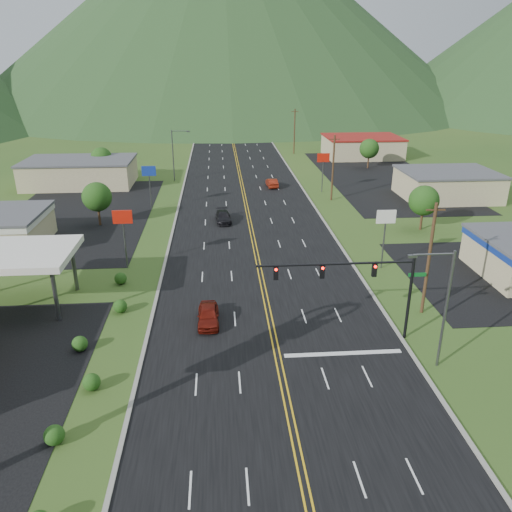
{
  "coord_description": "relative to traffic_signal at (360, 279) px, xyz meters",
  "views": [
    {
      "loc": [
        -4.07,
        -19.76,
        21.05
      ],
      "look_at": [
        -0.93,
        21.23,
        4.5
      ],
      "focal_mm": 35.0,
      "sensor_mm": 36.0,
      "label": 1
    }
  ],
  "objects": [
    {
      "name": "building_east_mid",
      "position": [
        25.52,
        41.0,
        -3.17
      ],
      "size": [
        14.4,
        11.4,
        4.3
      ],
      "color": "#CABB8C",
      "rests_on": "ground"
    },
    {
      "name": "pole_sign_west_a",
      "position": [
        -20.48,
        16.0,
        -0.28
      ],
      "size": [
        2.0,
        0.18,
        6.4
      ],
      "color": "#59595E",
      "rests_on": "ground"
    },
    {
      "name": "streetlight_west",
      "position": [
        -18.16,
        56.0,
        -0.15
      ],
      "size": [
        3.28,
        0.25,
        9.0
      ],
      "color": "#59595E",
      "rests_on": "ground"
    },
    {
      "name": "building_west_far",
      "position": [
        -34.48,
        54.0,
        -3.07
      ],
      "size": [
        18.4,
        11.4,
        4.5
      ],
      "color": "#CABB8C",
      "rests_on": "ground"
    },
    {
      "name": "road",
      "position": [
        -6.48,
        -14.0,
        -5.33
      ],
      "size": [
        20.0,
        460.0,
        0.04
      ],
      "primitive_type": "cube",
      "color": "black",
      "rests_on": "ground"
    },
    {
      "name": "car_red_near",
      "position": [
        -11.73,
        3.43,
        -4.58
      ],
      "size": [
        1.8,
        4.42,
        1.5
      ],
      "primitive_type": "imported",
      "rotation": [
        0.0,
        0.0,
        0.01
      ],
      "color": "#63130B",
      "rests_on": "ground"
    },
    {
      "name": "utility_pole_c",
      "position": [
        7.02,
        81.0,
        -0.2
      ],
      "size": [
        1.6,
        0.28,
        10.0
      ],
      "color": "#382314",
      "rests_on": "ground"
    },
    {
      "name": "tree_west_b",
      "position": [
        -31.48,
        58.0,
        -1.44
      ],
      "size": [
        3.84,
        3.84,
        5.82
      ],
      "color": "#382314",
      "rests_on": "ground"
    },
    {
      "name": "gas_canopy",
      "position": [
        -28.48,
        8.0,
        -0.46
      ],
      "size": [
        10.0,
        8.0,
        5.3
      ],
      "color": "white",
      "rests_on": "ground"
    },
    {
      "name": "building_east_far",
      "position": [
        21.52,
        76.0,
        -3.07
      ],
      "size": [
        16.4,
        12.4,
        4.5
      ],
      "color": "#CABB8C",
      "rests_on": "ground"
    },
    {
      "name": "pole_sign_east_a",
      "position": [
        6.52,
        14.0,
        -0.28
      ],
      "size": [
        2.0,
        0.18,
        6.4
      ],
      "color": "#59595E",
      "rests_on": "ground"
    },
    {
      "name": "utility_pole_a",
      "position": [
        7.02,
        4.0,
        -0.2
      ],
      "size": [
        1.6,
        0.28,
        10.0
      ],
      "color": "#382314",
      "rests_on": "ground"
    },
    {
      "name": "car_red_far",
      "position": [
        -1.4,
        49.89,
        -4.59
      ],
      "size": [
        1.85,
        4.56,
        1.47
      ],
      "primitive_type": "imported",
      "rotation": [
        0.0,
        0.0,
        3.21
      ],
      "color": "maroon",
      "rests_on": "ground"
    },
    {
      "name": "curb_east",
      "position": [
        3.67,
        -14.0,
        -5.33
      ],
      "size": [
        0.3,
        460.0,
        0.14
      ],
      "primitive_type": "cube",
      "color": "gray",
      "rests_on": "ground"
    },
    {
      "name": "car_dark_mid",
      "position": [
        -10.04,
        31.06,
        -4.64
      ],
      "size": [
        2.27,
        4.91,
        1.39
      ],
      "primitive_type": "imported",
      "rotation": [
        0.0,
        0.0,
        0.07
      ],
      "color": "black",
      "rests_on": "ground"
    },
    {
      "name": "tree_east_a",
      "position": [
        15.52,
        26.0,
        -1.44
      ],
      "size": [
        3.84,
        3.84,
        5.82
      ],
      "color": "#382314",
      "rests_on": "ground"
    },
    {
      "name": "ground",
      "position": [
        -6.48,
        -14.0,
        -5.33
      ],
      "size": [
        500.0,
        500.0,
        0.0
      ],
      "primitive_type": "plane",
      "color": "#2A4D1B",
      "rests_on": "ground"
    },
    {
      "name": "utility_pole_b",
      "position": [
        7.02,
        41.0,
        -0.2
      ],
      "size": [
        1.6,
        0.28,
        10.0
      ],
      "color": "#382314",
      "rests_on": "ground"
    },
    {
      "name": "tree_east_b",
      "position": [
        19.52,
        64.0,
        -1.44
      ],
      "size": [
        3.84,
        3.84,
        5.82
      ],
      "color": "#382314",
      "rests_on": "ground"
    },
    {
      "name": "traffic_signal",
      "position": [
        0.0,
        0.0,
        0.0
      ],
      "size": [
        13.1,
        0.43,
        7.0
      ],
      "color": "black",
      "rests_on": "ground"
    },
    {
      "name": "utility_pole_d",
      "position": [
        7.02,
        121.0,
        -0.2
      ],
      "size": [
        1.6,
        0.28,
        10.0
      ],
      "color": "#382314",
      "rests_on": "ground"
    },
    {
      "name": "streetlight_east",
      "position": [
        4.7,
        -4.0,
        -0.15
      ],
      "size": [
        3.28,
        0.25,
        9.0
      ],
      "color": "#59595E",
      "rests_on": "ground"
    },
    {
      "name": "pole_sign_west_b",
      "position": [
        -20.48,
        38.0,
        -0.28
      ],
      "size": [
        2.0,
        0.18,
        6.4
      ],
      "color": "#59595E",
      "rests_on": "ground"
    },
    {
      "name": "tree_west_a",
      "position": [
        -26.48,
        31.0,
        -1.44
      ],
      "size": [
        3.84,
        3.84,
        5.82
      ],
      "color": "#382314",
      "rests_on": "ground"
    },
    {
      "name": "pole_sign_east_b",
      "position": [
        6.52,
        46.0,
        -0.28
      ],
      "size": [
        2.0,
        0.18,
        6.4
      ],
      "color": "#59595E",
      "rests_on": "ground"
    },
    {
      "name": "curb_west",
      "position": [
        -16.63,
        -14.0,
        -5.33
      ],
      "size": [
        0.3,
        460.0,
        0.14
      ],
      "primitive_type": "cube",
      "color": "gray",
      "rests_on": "ground"
    },
    {
      "name": "mountain_n",
      "position": [
        -6.48,
        206.0,
        37.17
      ],
      "size": [
        220.0,
        220.0,
        85.0
      ],
      "primitive_type": "cone",
      "color": "#183518",
      "rests_on": "ground"
    }
  ]
}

